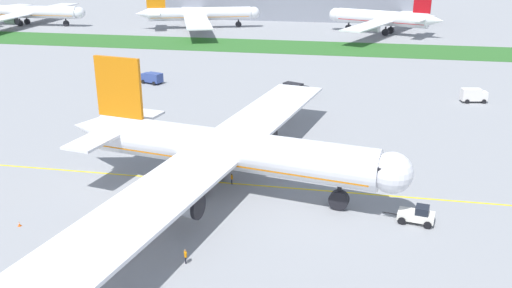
# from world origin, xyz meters

# --- Properties ---
(ground_plane) EXTENTS (600.00, 600.00, 0.00)m
(ground_plane) POSITION_xyz_m (0.00, 0.00, 0.00)
(ground_plane) COLOR gray
(ground_plane) RESTS_ON ground
(apron_taxi_line) EXTENTS (280.00, 0.36, 0.01)m
(apron_taxi_line) POSITION_xyz_m (0.00, -0.51, 0.00)
(apron_taxi_line) COLOR yellow
(apron_taxi_line) RESTS_ON ground
(grass_median_strip) EXTENTS (320.00, 24.00, 0.10)m
(grass_median_strip) POSITION_xyz_m (0.00, 105.82, 0.05)
(grass_median_strip) COLOR #2D6628
(grass_median_strip) RESTS_ON ground
(airliner_foreground) EXTENTS (47.57, 75.40, 16.78)m
(airliner_foreground) POSITION_xyz_m (4.96, -2.71, 5.70)
(airliner_foreground) COLOR white
(airliner_foreground) RESTS_ON ground
(pushback_tug) EXTENTS (6.07, 3.25, 2.16)m
(pushback_tug) POSITION_xyz_m (29.36, -7.34, 0.99)
(pushback_tug) COLOR white
(pushback_tug) RESTS_ON ground
(ground_crew_wingwalker_port) EXTENTS (0.39, 0.50, 1.56)m
(ground_crew_wingwalker_port) POSITION_xyz_m (5.40, -0.76, 0.95)
(ground_crew_wingwalker_port) COLOR black
(ground_crew_wingwalker_port) RESTS_ON ground
(ground_crew_marshaller_front) EXTENTS (0.41, 0.53, 1.64)m
(ground_crew_marshaller_front) POSITION_xyz_m (5.26, -21.00, 1.00)
(ground_crew_marshaller_front) COLOR black
(ground_crew_marshaller_front) RESTS_ON ground
(traffic_cone_near_nose) EXTENTS (0.36, 0.36, 0.58)m
(traffic_cone_near_nose) POSITION_xyz_m (-16.24, -16.98, 0.28)
(traffic_cone_near_nose) COLOR #F2590C
(traffic_cone_near_nose) RESTS_ON ground
(service_truck_baggage_loader) EXTENTS (5.76, 4.26, 2.77)m
(service_truck_baggage_loader) POSITION_xyz_m (8.32, 46.81, 1.53)
(service_truck_baggage_loader) COLOR black
(service_truck_baggage_loader) RESTS_ON ground
(service_truck_fuel_bowser) EXTENTS (5.53, 4.01, 2.55)m
(service_truck_fuel_bowser) POSITION_xyz_m (-26.12, 51.78, 1.43)
(service_truck_fuel_bowser) COLOR #33478C
(service_truck_fuel_bowser) RESTS_ON ground
(service_truck_catering_van) EXTENTS (5.46, 3.13, 2.88)m
(service_truck_catering_van) POSITION_xyz_m (45.04, 48.87, 1.56)
(service_truck_catering_van) COLOR white
(service_truck_catering_van) RESTS_ON ground
(parked_airliner_far_centre) EXTENTS (47.88, 76.08, 15.42)m
(parked_airliner_far_centre) POSITION_xyz_m (-109.51, 134.63, 5.23)
(parked_airliner_far_centre) COLOR white
(parked_airliner_far_centre) RESTS_ON ground
(parked_airliner_far_right) EXTENTS (45.79, 73.94, 15.70)m
(parked_airliner_far_right) POSITION_xyz_m (-40.89, 140.02, 5.33)
(parked_airliner_far_right) COLOR white
(parked_airliner_far_right) RESTS_ON ground
(parked_airliner_far_outer) EXTENTS (40.35, 63.29, 16.61)m
(parked_airliner_far_outer) POSITION_xyz_m (28.80, 138.08, 5.63)
(parked_airliner_far_outer) COLOR white
(parked_airliner_far_outer) RESTS_ON ground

